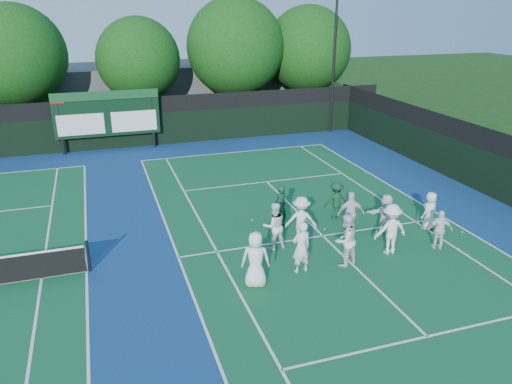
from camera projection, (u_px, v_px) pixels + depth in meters
name	position (u px, v px, depth m)	size (l,w,h in m)	color
ground	(335.00, 248.00, 17.95)	(120.00, 120.00, 0.00)	#15370F
court_apron	(163.00, 260.00, 17.09)	(34.00, 32.00, 0.01)	navy
near_court	(323.00, 236.00, 18.83)	(11.05, 23.85, 0.01)	#11542E
back_fence	(125.00, 126.00, 29.93)	(34.00, 0.08, 3.00)	black
scoreboard	(107.00, 114.00, 28.97)	(6.00, 0.21, 3.55)	black
clubhouse	(170.00, 91.00, 37.97)	(18.00, 6.00, 4.00)	#55555A
light_pole_right	(335.00, 35.00, 31.84)	(1.20, 0.30, 10.12)	black
tree_b	(18.00, 58.00, 30.10)	(6.14, 6.14, 8.35)	#321D0D
tree_c	(141.00, 61.00, 32.37)	(5.38, 5.38, 7.53)	#321D0D
tree_d	(237.00, 50.00, 34.08)	(6.66, 6.66, 8.76)	#321D0D
tree_e	(309.00, 51.00, 35.74)	(6.09, 6.09, 8.20)	#321D0D
tennis_ball_2	(462.00, 232.00, 19.08)	(0.07, 0.07, 0.07)	#BED619
tennis_ball_3	(252.00, 220.00, 20.14)	(0.07, 0.07, 0.07)	#BED619
tennis_ball_4	(325.00, 229.00, 19.33)	(0.07, 0.07, 0.07)	#BED619
tennis_ball_5	(458.00, 249.00, 17.77)	(0.07, 0.07, 0.07)	#BED619
player_front_0	(256.00, 259.00, 15.25)	(0.88, 0.57, 1.81)	white
player_front_1	(301.00, 247.00, 16.05)	(0.65, 0.42, 1.77)	white
player_front_2	(345.00, 240.00, 16.48)	(0.89, 0.69, 1.82)	white
player_front_3	(391.00, 229.00, 17.27)	(1.18, 0.68, 1.83)	white
player_front_4	(440.00, 230.00, 17.64)	(0.86, 0.36, 1.47)	white
player_back_0	(274.00, 226.00, 17.61)	(0.85, 0.66, 1.75)	white
player_back_1	(301.00, 220.00, 18.07)	(1.15, 0.66, 1.77)	white
player_back_2	(351.00, 214.00, 18.68)	(1.01, 0.42, 1.72)	white
player_back_3	(386.00, 214.00, 18.79)	(1.48, 0.47, 1.60)	white
player_back_4	(430.00, 211.00, 19.21)	(0.74, 0.48, 1.51)	silver
coach_left	(280.00, 206.00, 19.31)	(0.64, 0.42, 1.74)	#103C24
coach_right	(336.00, 200.00, 20.15)	(1.01, 0.58, 1.57)	#103C21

